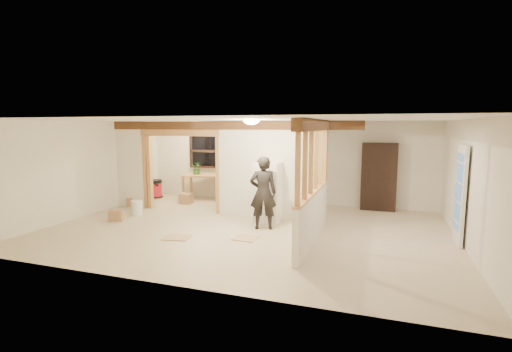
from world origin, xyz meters
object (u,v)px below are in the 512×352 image
(bookshelf, at_px, (379,177))
(refrigerator, at_px, (268,192))
(woman, at_px, (263,193))
(shop_vac, at_px, (156,189))
(work_table, at_px, (203,187))

(bookshelf, bearing_deg, refrigerator, -139.96)
(woman, height_order, shop_vac, woman)
(bookshelf, bearing_deg, work_table, -178.00)
(woman, relative_size, work_table, 1.31)
(woman, xyz_separation_m, bookshelf, (2.49, 2.89, 0.10))
(shop_vac, height_order, bookshelf, bookshelf)
(work_table, distance_m, bookshelf, 5.41)
(refrigerator, height_order, work_table, refrigerator)
(refrigerator, bearing_deg, shop_vac, 158.56)
(woman, bearing_deg, refrigerator, -101.43)
(work_table, height_order, bookshelf, bookshelf)
(work_table, relative_size, bookshelf, 0.68)
(work_table, bearing_deg, woman, -55.01)
(refrigerator, bearing_deg, woman, -82.01)
(woman, distance_m, bookshelf, 3.81)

